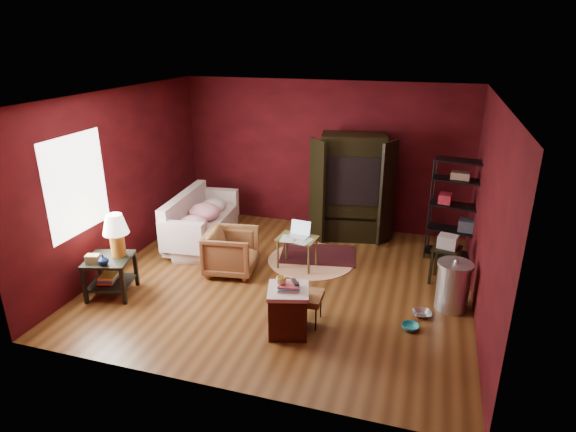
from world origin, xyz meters
name	(u,v)px	position (x,y,z in m)	size (l,w,h in m)	color
room	(281,195)	(-0.04, -0.01, 1.40)	(5.54, 5.04, 2.84)	brown
sofa	(202,223)	(-1.88, 0.99, 0.37)	(1.87, 0.55, 0.73)	beige
armchair	(231,250)	(-0.89, 0.05, 0.39)	(0.75, 0.71, 0.78)	black
pet_bowl_steel	(422,308)	(2.08, -0.40, 0.13)	(0.25, 0.06, 0.25)	#B3B6BA
pet_bowl_turquoise	(411,322)	(1.95, -0.77, 0.11)	(0.22, 0.07, 0.22)	teal
vase	(103,260)	(-2.21, -1.31, 0.65)	(0.15, 0.16, 0.15)	#0B143A
mug	(281,279)	(0.37, -1.30, 0.75)	(0.13, 0.10, 0.13)	#EAD372
side_table	(113,247)	(-2.24, -1.04, 0.72)	(0.75, 0.75, 1.21)	black
sofa_cushions	(199,221)	(-1.91, 0.96, 0.41)	(0.97, 2.05, 0.83)	beige
hamper	(288,310)	(0.46, -1.28, 0.32)	(0.62, 0.62, 0.71)	#3F180E
footstool	(306,298)	(0.62, -0.99, 0.36)	(0.42, 0.42, 0.42)	black
rug_round	(311,260)	(0.22, 0.81, 0.01)	(1.60, 1.60, 0.01)	white
rug_oriental	(318,254)	(0.28, 1.05, 0.02)	(1.40, 1.06, 0.01)	#4F151B
laptop_desk	(297,241)	(0.06, 0.52, 0.47)	(0.66, 0.53, 0.76)	brown
tv_armoire	(352,186)	(0.66, 1.98, 1.01)	(1.51, 0.97, 1.94)	black
wire_shelving	(457,206)	(2.47, 1.58, 0.94)	(0.88, 0.48, 1.72)	black
small_stand	(447,248)	(2.34, 0.68, 0.58)	(0.47, 0.47, 0.77)	black
trash_can	(453,285)	(2.44, -0.07, 0.35)	(0.56, 0.56, 0.75)	silver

